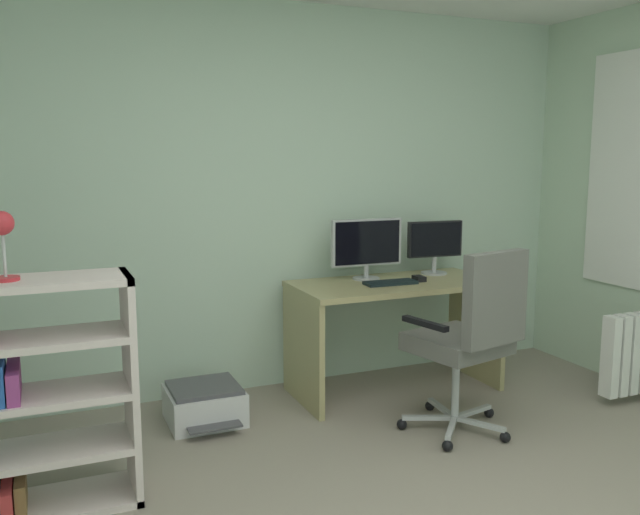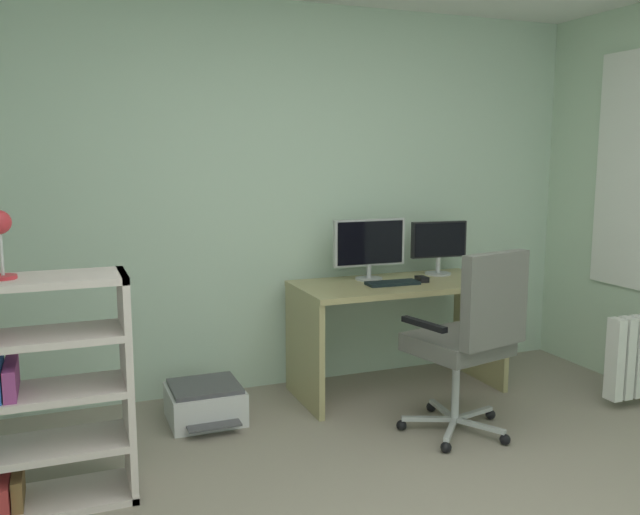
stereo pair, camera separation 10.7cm
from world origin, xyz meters
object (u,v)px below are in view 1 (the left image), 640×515
Objects in this scene: bookshelf at (3,403)px; printer at (205,404)px; desk at (395,312)px; keyboard at (390,283)px; computer_mouse at (419,279)px; office_chair at (471,332)px; monitor_secondary at (435,243)px; monitor_main at (367,245)px; desk_lamp at (2,233)px.

printer is at bearing 33.93° from bookshelf.
keyboard reaches higher than desk.
bookshelf is at bearing -161.09° from keyboard.
office_chair reaches higher than computer_mouse.
computer_mouse is (-0.24, -0.19, -0.20)m from monitor_secondary.
monitor_main is at bearing 110.03° from keyboard.
office_chair is 1.59m from printer.
bookshelf is at bearing 178.06° from office_chair.
printer is at bearing -173.61° from monitor_secondary.
desk_lamp reaches higher than monitor_main.
keyboard is (0.07, -0.21, -0.22)m from monitor_main.
desk reaches higher than printer.
bookshelf is 1.29m from printer.
desk is 3.31× the size of monitor_secondary.
office_chair is at bearing -1.94° from bookshelf.
office_chair is at bearing -1.95° from desk_lamp.
monitor_secondary reaches higher than bookshelf.
monitor_main is 1.72× the size of desk_lamp.
desk is 13.37× the size of computer_mouse.
keyboard is 2.34m from desk_lamp.
desk_lamp reaches higher than keyboard.
printer is (-1.29, -0.04, -0.42)m from desk.
desk is at bearing 1.80° from printer.
office_chair reaches higher than keyboard.
desk_lamp reaches higher than printer.
monitor_main is 1.45m from printer.
bookshelf is 3.57× the size of desk_lamp.
office_chair is 1.02× the size of bookshelf.
office_chair is 2.33m from bookshelf.
computer_mouse is at bearing 15.54° from bookshelf.
printer is at bearing -178.64° from keyboard.
monitor_secondary is 0.39× the size of bookshelf.
printer is (-1.22, 0.02, -0.64)m from keyboard.
desk is at bearing 17.82° from desk_lamp.
monitor_main is 2.31m from desk_lamp.
printer is at bearing -170.72° from monitor_main.
desk_lamp is at bearing -157.63° from monitor_main.
monitor_main is 0.41m from computer_mouse.
printer is (-1.31, 0.76, -0.49)m from office_chair.
keyboard is 0.69× the size of printer.
computer_mouse is 2.56m from desk_lamp.
monitor_secondary is 0.37m from computer_mouse.
monitor_main is at bearing 21.93° from bookshelf.
computer_mouse is 2.57m from bookshelf.
bookshelf reaches higher than printer.
keyboard is (-0.07, -0.06, 0.21)m from desk.
monitor_main is at bearing 132.89° from desk.
office_chair is 2.37m from desk_lamp.
desk is at bearing 17.48° from bookshelf.
monitor_secondary is at bearing 18.24° from desk_lamp.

